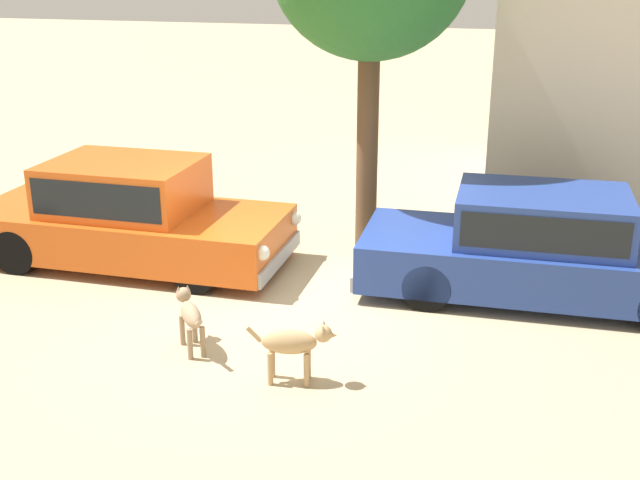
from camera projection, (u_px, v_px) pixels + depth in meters
name	position (u px, v px, depth m)	size (l,w,h in m)	color
ground_plane	(274.00, 310.00, 9.81)	(80.00, 80.00, 0.00)	tan
parked_sedan_nearest	(128.00, 213.00, 11.14)	(4.54, 1.82, 1.46)	#D15619
parked_sedan_second	(542.00, 246.00, 10.00)	(4.72, 1.82, 1.38)	navy
stray_dog_spotted	(294.00, 343.00, 8.03)	(0.93, 0.32, 0.68)	tan
stray_dog_tan	(190.00, 314.00, 8.73)	(0.62, 0.78, 0.65)	#997F60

